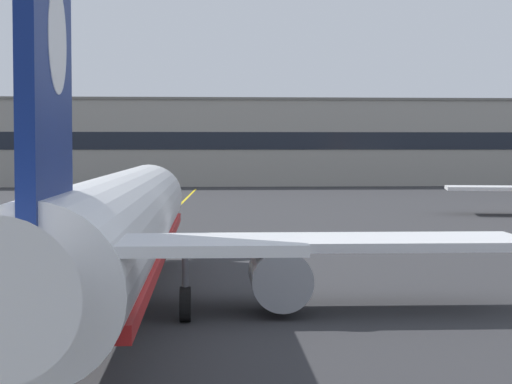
% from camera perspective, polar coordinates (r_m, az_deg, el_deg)
% --- Properties ---
extents(taxiway_centreline, '(8.81, 179.81, 0.01)m').
position_cam_1_polar(taxiway_centreline, '(52.31, -8.22, -4.31)').
color(taxiway_centreline, yellow).
rests_on(taxiway_centreline, ground).
extents(airliner_foreground, '(32.07, 41.45, 11.65)m').
position_cam_1_polar(airliner_foreground, '(36.32, -8.38, -2.09)').
color(airliner_foreground, white).
rests_on(airliner_foreground, ground).
extents(terminal_building, '(169.18, 12.40, 14.31)m').
position_cam_1_polar(terminal_building, '(155.42, -4.15, 3.05)').
color(terminal_building, '#9E998E').
rests_on(terminal_building, ground).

